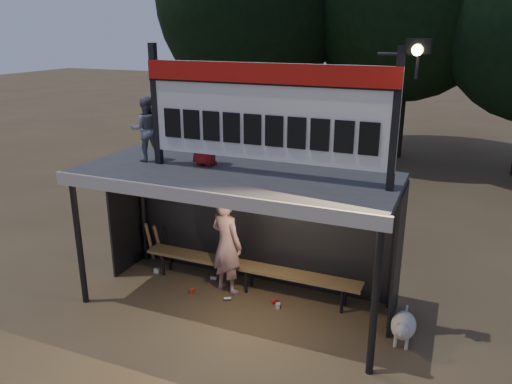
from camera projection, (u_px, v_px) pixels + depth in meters
ground at (236, 304)px, 8.41m from camera, size 80.00×80.00×0.00m
player at (227, 244)px, 8.59m from camera, size 0.75×0.62×1.78m
child_a at (146, 129)px, 8.19m from camera, size 0.66×0.64×1.07m
child_b at (205, 132)px, 7.92m from camera, size 0.59×0.45×1.08m
dugout_shelter at (241, 196)px, 8.04m from camera, size 5.10×2.08×2.32m
scoreboard_assembly at (268, 109)px, 7.16m from camera, size 4.10×0.27×1.99m
bench at (249, 267)px, 8.76m from camera, size 4.00×0.35×0.48m
dog at (403, 326)px, 7.30m from camera, size 0.36×0.81×0.49m
bats at (158, 243)px, 9.74m from camera, size 0.48×0.33×0.84m
litter at (221, 290)px, 8.78m from camera, size 2.67×0.67×0.08m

